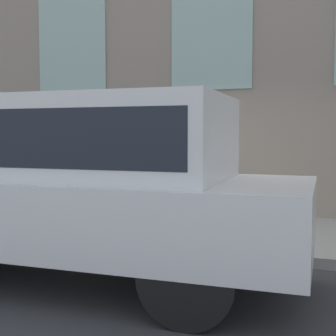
% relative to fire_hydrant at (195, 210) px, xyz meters
% --- Properties ---
extents(ground_plane, '(80.00, 80.00, 0.00)m').
position_rel_fire_hydrant_xyz_m(ground_plane, '(-0.45, 0.33, -0.54)').
color(ground_plane, '#38383A').
extents(sidewalk, '(2.71, 60.00, 0.13)m').
position_rel_fire_hydrant_xyz_m(sidewalk, '(0.91, 0.33, -0.47)').
color(sidewalk, '#9E9B93').
rests_on(sidewalk, ground_plane).
extents(fire_hydrant, '(0.37, 0.48, 0.79)m').
position_rel_fire_hydrant_xyz_m(fire_hydrant, '(0.00, 0.00, 0.00)').
color(fire_hydrant, '#2D7260').
rests_on(fire_hydrant, sidewalk).
extents(person, '(0.42, 0.28, 1.74)m').
position_rel_fire_hydrant_xyz_m(person, '(0.35, 0.88, 0.64)').
color(person, '#998466').
rests_on(person, sidewalk).
extents(parked_truck_white_near, '(1.80, 4.98, 1.93)m').
position_rel_fire_hydrant_xyz_m(parked_truck_white_near, '(-1.69, 0.87, 0.57)').
color(parked_truck_white_near, black).
rests_on(parked_truck_white_near, ground_plane).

